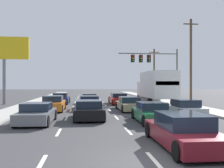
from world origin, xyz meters
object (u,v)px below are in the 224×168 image
object	(u,v)px
car_maroon	(183,131)
utility_pole_far	(154,72)
car_navy	(61,99)
car_orange	(53,104)
car_blue	(89,103)
car_green	(152,113)
traffic_signal_mast	(151,62)
car_tan	(129,104)
roadside_billboard	(4,54)
car_silver	(185,109)
car_black	(89,110)
utility_pole_mid	(191,60)
car_red	(118,99)
car_yellow	(89,99)
car_gray	(37,114)
box_truck	(156,87)

from	to	relation	value
car_maroon	utility_pole_far	bearing A→B (deg)	76.69
car_navy	car_orange	bearing A→B (deg)	-89.09
car_blue	car_green	xyz separation A→B (m)	(3.69, -8.45, -0.01)
car_orange	car_blue	world-z (taller)	car_orange
car_green	car_maroon	world-z (taller)	car_maroon
car_navy	traffic_signal_mast	world-z (taller)	traffic_signal_mast
car_tan	car_green	world-z (taller)	car_green
car_navy	car_blue	xyz separation A→B (m)	(3.22, -6.42, -0.01)
traffic_signal_mast	car_tan	bearing A→B (deg)	-113.53
car_green	roadside_billboard	bearing A→B (deg)	131.81
car_maroon	car_silver	size ratio (longest dim) A/B	1.15
car_black	car_tan	distance (m)	6.23
car_blue	utility_pole_mid	xyz separation A→B (m)	(12.06, 5.72, 4.58)
car_silver	utility_pole_mid	xyz separation A→B (m)	(5.33, 11.65, 4.58)
car_red	utility_pole_mid	xyz separation A→B (m)	(8.71, 0.22, 4.55)
car_silver	roadside_billboard	distance (m)	20.88
car_yellow	traffic_signal_mast	bearing A→B (deg)	17.09
car_navy	car_maroon	distance (m)	21.99
car_yellow	car_black	size ratio (longest dim) A/B	0.99
car_silver	utility_pole_mid	bearing A→B (deg)	65.43
car_yellow	car_silver	size ratio (longest dim) A/B	1.05
car_black	utility_pole_far	world-z (taller)	utility_pole_far
car_navy	car_blue	world-z (taller)	car_navy
car_black	car_tan	size ratio (longest dim) A/B	0.93
car_red	car_orange	bearing A→B (deg)	-133.13
utility_pole_far	roadside_billboard	xyz separation A→B (m)	(-21.17, -14.85, 1.23)
car_maroon	car_gray	bearing A→B (deg)	135.77
car_black	utility_pole_far	xyz separation A→B (m)	(11.85, 27.81, 3.79)
utility_pole_far	car_blue	bearing A→B (deg)	-119.04
car_yellow	car_tan	world-z (taller)	car_tan
utility_pole_far	traffic_signal_mast	bearing A→B (deg)	-106.94
car_navy	utility_pole_mid	distance (m)	15.96
utility_pole_far	car_yellow	bearing A→B (deg)	-128.05
car_blue	traffic_signal_mast	bearing A→B (deg)	47.50
car_maroon	roadside_billboard	bearing A→B (deg)	121.42
utility_pole_far	car_navy	bearing A→B (deg)	-135.49
car_yellow	car_blue	distance (m)	6.23
car_blue	car_silver	distance (m)	8.97
car_black	box_truck	bearing A→B (deg)	52.04
car_tan	box_truck	world-z (taller)	box_truck
car_red	car_tan	distance (m)	7.12
car_silver	car_orange	bearing A→B (deg)	155.14
utility_pole_mid	car_black	bearing A→B (deg)	-134.46
car_black	car_red	world-z (taller)	car_red
car_red	car_green	size ratio (longest dim) A/B	1.07
utility_pole_mid	car_maroon	bearing A→B (deg)	-113.40
car_yellow	car_red	bearing A→B (deg)	-12.49
car_yellow	traffic_signal_mast	size ratio (longest dim) A/B	0.56
car_blue	box_truck	world-z (taller)	box_truck
car_maroon	car_red	bearing A→B (deg)	89.77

